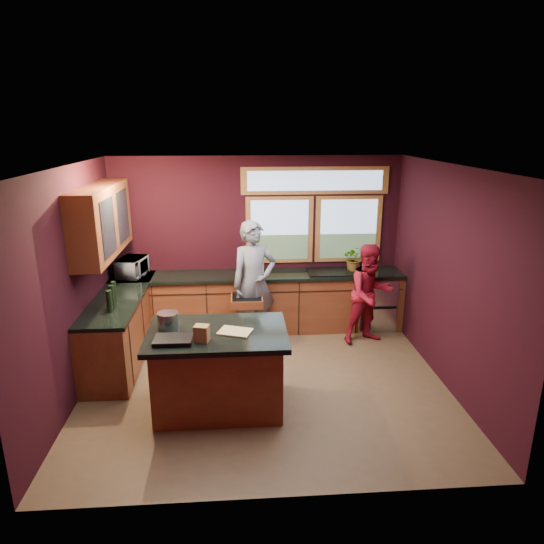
{
  "coord_description": "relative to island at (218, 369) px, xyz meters",
  "views": [
    {
      "loc": [
        -0.32,
        -5.48,
        3.14
      ],
      "look_at": [
        0.11,
        0.4,
        1.34
      ],
      "focal_mm": 32.0,
      "sensor_mm": 36.0,
      "label": 1
    }
  ],
  "objects": [
    {
      "name": "black_tray",
      "position": [
        -0.45,
        -0.25,
        0.49
      ],
      "size": [
        0.4,
        0.29,
        0.05
      ],
      "primitive_type": "cube",
      "rotation": [
        0.0,
        0.0,
        -0.02
      ],
      "color": "black",
      "rests_on": "island"
    },
    {
      "name": "floor",
      "position": [
        0.57,
        0.5,
        -0.48
      ],
      "size": [
        4.5,
        4.5,
        0.0
      ],
      "primitive_type": "plane",
      "color": "brown",
      "rests_on": "ground"
    },
    {
      "name": "person_red",
      "position": [
        2.18,
        1.62,
        0.27
      ],
      "size": [
        0.86,
        0.75,
        1.51
      ],
      "primitive_type": "imported",
      "rotation": [
        0.0,
        0.0,
        0.28
      ],
      "color": "maroon",
      "rests_on": "floor"
    },
    {
      "name": "room_shell",
      "position": [
        -0.03,
        0.83,
        1.32
      ],
      "size": [
        4.52,
        4.02,
        2.71
      ],
      "color": "black",
      "rests_on": "ground"
    },
    {
      "name": "left_counter",
      "position": [
        -1.38,
        1.35,
        -0.01
      ],
      "size": [
        0.64,
        2.3,
        0.93
      ],
      "color": "#582314",
      "rests_on": "floor"
    },
    {
      "name": "stock_pot",
      "position": [
        -0.55,
        0.15,
        0.56
      ],
      "size": [
        0.24,
        0.24,
        0.18
      ],
      "primitive_type": "cylinder",
      "color": "#B3B3B8",
      "rests_on": "island"
    },
    {
      "name": "potted_plant",
      "position": [
        2.08,
        2.25,
        0.65
      ],
      "size": [
        0.37,
        0.32,
        0.41
      ],
      "primitive_type": "imported",
      "color": "#999999",
      "rests_on": "back_counter"
    },
    {
      "name": "cutting_board",
      "position": [
        0.2,
        -0.05,
        0.48
      ],
      "size": [
        0.41,
        0.35,
        0.02
      ],
      "primitive_type": "cube",
      "rotation": [
        0.0,
        0.0,
        -0.34
      ],
      "color": "#A58855",
      "rests_on": "island"
    },
    {
      "name": "person_grey",
      "position": [
        0.48,
        1.75,
        0.44
      ],
      "size": [
        0.77,
        0.62,
        1.85
      ],
      "primitive_type": "imported",
      "rotation": [
        0.0,
        0.0,
        0.31
      ],
      "color": "slate",
      "rests_on": "floor"
    },
    {
      "name": "back_counter",
      "position": [
        0.76,
        2.2,
        -0.01
      ],
      "size": [
        4.5,
        0.64,
        0.93
      ],
      "color": "#582314",
      "rests_on": "floor"
    },
    {
      "name": "paper_bag",
      "position": [
        -0.15,
        -0.25,
        0.56
      ],
      "size": [
        0.17,
        0.15,
        0.18
      ],
      "primitive_type": "cube",
      "rotation": [
        0.0,
        0.0,
        -0.24
      ],
      "color": "brown",
      "rests_on": "island"
    },
    {
      "name": "microwave",
      "position": [
        -1.35,
        2.2,
        0.59
      ],
      "size": [
        0.44,
        0.57,
        0.29
      ],
      "primitive_type": "imported",
      "rotation": [
        0.0,
        0.0,
        1.37
      ],
      "color": "#999999",
      "rests_on": "left_counter"
    },
    {
      "name": "paper_towel",
      "position": [
        0.59,
        2.2,
        0.59
      ],
      "size": [
        0.12,
        0.12,
        0.28
      ],
      "primitive_type": "cylinder",
      "color": "white",
      "rests_on": "back_counter"
    },
    {
      "name": "island",
      "position": [
        0.0,
        0.0,
        0.0
      ],
      "size": [
        1.55,
        1.05,
        0.95
      ],
      "color": "#582314",
      "rests_on": "floor"
    }
  ]
}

